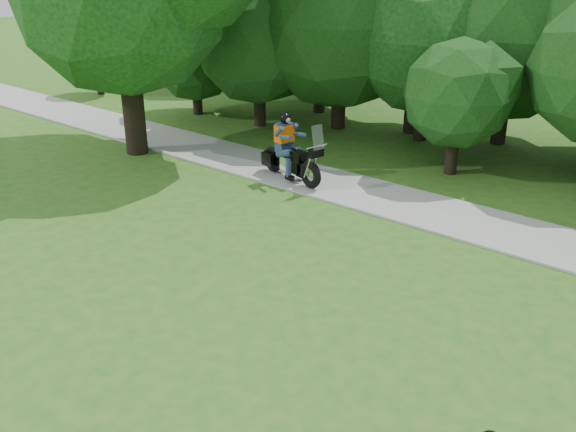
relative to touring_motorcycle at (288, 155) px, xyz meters
The scene contains 3 objects.
ground 9.18m from the touring_motorcycle, 55.73° to the right, with size 100.00×100.00×0.00m, color #2B651D.
walkway 5.22m from the touring_motorcycle, ahead, with size 60.00×2.20×0.06m, color #9C9C97.
touring_motorcycle is the anchor object (origin of this frame).
Camera 1 is at (5.63, -5.73, 6.32)m, focal length 40.00 mm.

